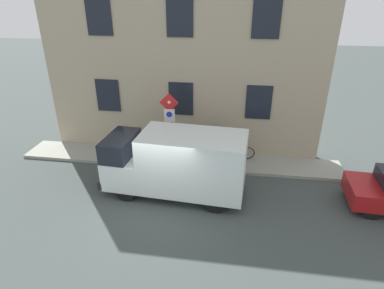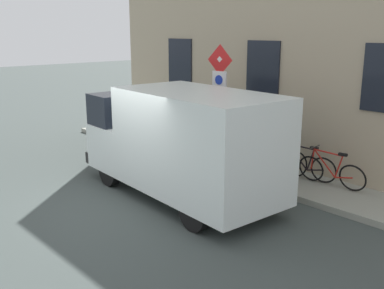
{
  "view_description": "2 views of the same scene",
  "coord_description": "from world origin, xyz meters",
  "px_view_note": "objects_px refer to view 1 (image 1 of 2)",
  "views": [
    {
      "loc": [
        -9.44,
        -2.55,
        7.14
      ],
      "look_at": [
        2.42,
        -0.77,
        1.34
      ],
      "focal_mm": 30.12,
      "sensor_mm": 36.0,
      "label": 1
    },
    {
      "loc": [
        -5.56,
        -7.78,
        3.75
      ],
      "look_at": [
        1.66,
        0.09,
        1.01
      ],
      "focal_mm": 42.04,
      "sensor_mm": 36.0,
      "label": 2
    }
  ],
  "objects_px": {
    "sign_post_stacked": "(170,122)",
    "pedestrian": "(213,144)",
    "bicycle_red": "(235,152)",
    "bicycle_black": "(219,151)",
    "bicycle_blue": "(202,150)",
    "litter_bin": "(183,155)",
    "delivery_van": "(177,162)"
  },
  "relations": [
    {
      "from": "sign_post_stacked",
      "to": "pedestrian",
      "type": "height_order",
      "value": "sign_post_stacked"
    },
    {
      "from": "sign_post_stacked",
      "to": "bicycle_red",
      "type": "xyz_separation_m",
      "value": [
        0.92,
        -2.79,
        -1.66
      ]
    },
    {
      "from": "sign_post_stacked",
      "to": "pedestrian",
      "type": "bearing_deg",
      "value": -78.52
    },
    {
      "from": "bicycle_black",
      "to": "bicycle_blue",
      "type": "height_order",
      "value": "same"
    },
    {
      "from": "bicycle_red",
      "to": "sign_post_stacked",
      "type": "bearing_deg",
      "value": 14.45
    },
    {
      "from": "litter_bin",
      "to": "bicycle_blue",
      "type": "bearing_deg",
      "value": -43.59
    },
    {
      "from": "bicycle_black",
      "to": "bicycle_blue",
      "type": "relative_size",
      "value": 1.0
    },
    {
      "from": "delivery_van",
      "to": "bicycle_red",
      "type": "distance_m",
      "value": 3.63
    },
    {
      "from": "bicycle_red",
      "to": "bicycle_blue",
      "type": "relative_size",
      "value": 1.0
    },
    {
      "from": "sign_post_stacked",
      "to": "bicycle_black",
      "type": "height_order",
      "value": "sign_post_stacked"
    },
    {
      "from": "bicycle_black",
      "to": "pedestrian",
      "type": "relative_size",
      "value": 1.0
    },
    {
      "from": "pedestrian",
      "to": "litter_bin",
      "type": "bearing_deg",
      "value": 89.05
    },
    {
      "from": "sign_post_stacked",
      "to": "bicycle_black",
      "type": "relative_size",
      "value": 1.83
    },
    {
      "from": "pedestrian",
      "to": "litter_bin",
      "type": "height_order",
      "value": "pedestrian"
    },
    {
      "from": "bicycle_black",
      "to": "delivery_van",
      "type": "bearing_deg",
      "value": 56.82
    },
    {
      "from": "delivery_van",
      "to": "pedestrian",
      "type": "bearing_deg",
      "value": -113.13
    },
    {
      "from": "sign_post_stacked",
      "to": "bicycle_blue",
      "type": "height_order",
      "value": "sign_post_stacked"
    },
    {
      "from": "sign_post_stacked",
      "to": "pedestrian",
      "type": "distance_m",
      "value": 2.16
    },
    {
      "from": "delivery_van",
      "to": "bicycle_red",
      "type": "relative_size",
      "value": 3.17
    },
    {
      "from": "litter_bin",
      "to": "delivery_van",
      "type": "bearing_deg",
      "value": -176.2
    },
    {
      "from": "bicycle_black",
      "to": "pedestrian",
      "type": "xyz_separation_m",
      "value": [
        -0.54,
        0.2,
        0.56
      ]
    },
    {
      "from": "bicycle_black",
      "to": "litter_bin",
      "type": "xyz_separation_m",
      "value": [
        -0.77,
        1.5,
        0.08
      ]
    },
    {
      "from": "sign_post_stacked",
      "to": "delivery_van",
      "type": "distance_m",
      "value": 2.19
    },
    {
      "from": "bicycle_black",
      "to": "bicycle_blue",
      "type": "distance_m",
      "value": 0.76
    },
    {
      "from": "delivery_van",
      "to": "bicycle_red",
      "type": "xyz_separation_m",
      "value": [
        2.83,
        -2.12,
        -0.82
      ]
    },
    {
      "from": "delivery_van",
      "to": "bicycle_black",
      "type": "xyz_separation_m",
      "value": [
        2.83,
        -1.36,
        -0.82
      ]
    },
    {
      "from": "bicycle_red",
      "to": "bicycle_blue",
      "type": "distance_m",
      "value": 1.53
    },
    {
      "from": "bicycle_blue",
      "to": "bicycle_red",
      "type": "bearing_deg",
      "value": 178.31
    },
    {
      "from": "bicycle_red",
      "to": "litter_bin",
      "type": "relative_size",
      "value": 1.91
    },
    {
      "from": "delivery_van",
      "to": "bicycle_blue",
      "type": "relative_size",
      "value": 3.18
    },
    {
      "from": "bicycle_red",
      "to": "bicycle_blue",
      "type": "bearing_deg",
      "value": -3.72
    },
    {
      "from": "bicycle_blue",
      "to": "pedestrian",
      "type": "bearing_deg",
      "value": 134.17
    }
  ]
}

